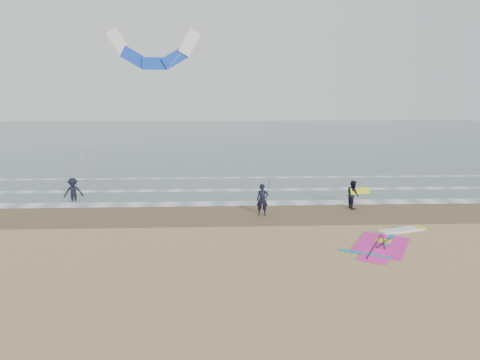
{
  "coord_description": "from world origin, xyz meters",
  "views": [
    {
      "loc": [
        -2.92,
        -17.99,
        6.94
      ],
      "look_at": [
        -1.95,
        5.0,
        2.2
      ],
      "focal_mm": 32.0,
      "sensor_mm": 36.0,
      "label": 1
    }
  ],
  "objects_px": {
    "windsurf_rig": "(388,241)",
    "surf_kite": "(154,53)",
    "person_walking": "(353,194)",
    "person_standing": "(262,200)",
    "person_wading": "(73,187)"
  },
  "relations": [
    {
      "from": "windsurf_rig",
      "to": "person_walking",
      "type": "bearing_deg",
      "value": 89.27
    },
    {
      "from": "windsurf_rig",
      "to": "person_standing",
      "type": "bearing_deg",
      "value": 140.07
    },
    {
      "from": "windsurf_rig",
      "to": "surf_kite",
      "type": "bearing_deg",
      "value": 136.11
    },
    {
      "from": "person_wading",
      "to": "surf_kite",
      "type": "relative_size",
      "value": 0.19
    },
    {
      "from": "person_wading",
      "to": "person_walking",
      "type": "bearing_deg",
      "value": -22.94
    },
    {
      "from": "surf_kite",
      "to": "person_walking",
      "type": "bearing_deg",
      "value": -25.76
    },
    {
      "from": "person_walking",
      "to": "surf_kite",
      "type": "xyz_separation_m",
      "value": [
        -12.53,
        6.05,
        8.71
      ]
    },
    {
      "from": "windsurf_rig",
      "to": "person_walking",
      "type": "relative_size",
      "value": 3.05
    },
    {
      "from": "person_standing",
      "to": "person_wading",
      "type": "bearing_deg",
      "value": 165.53
    },
    {
      "from": "person_standing",
      "to": "person_wading",
      "type": "height_order",
      "value": "person_wading"
    },
    {
      "from": "person_wading",
      "to": "surf_kite",
      "type": "distance_m",
      "value": 10.6
    },
    {
      "from": "windsurf_rig",
      "to": "person_standing",
      "type": "xyz_separation_m",
      "value": [
        -5.55,
        4.65,
        0.88
      ]
    },
    {
      "from": "person_wading",
      "to": "person_standing",
      "type": "bearing_deg",
      "value": -32.46
    },
    {
      "from": "windsurf_rig",
      "to": "person_standing",
      "type": "relative_size",
      "value": 2.89
    },
    {
      "from": "windsurf_rig",
      "to": "surf_kite",
      "type": "xyz_separation_m",
      "value": [
        -12.45,
        11.98,
        9.54
      ]
    }
  ]
}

